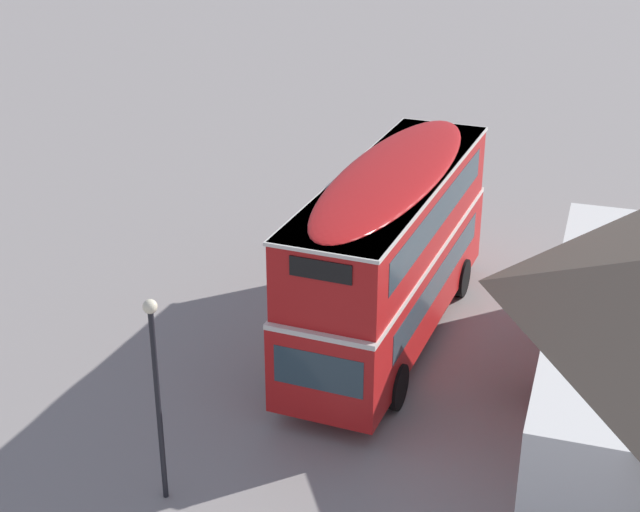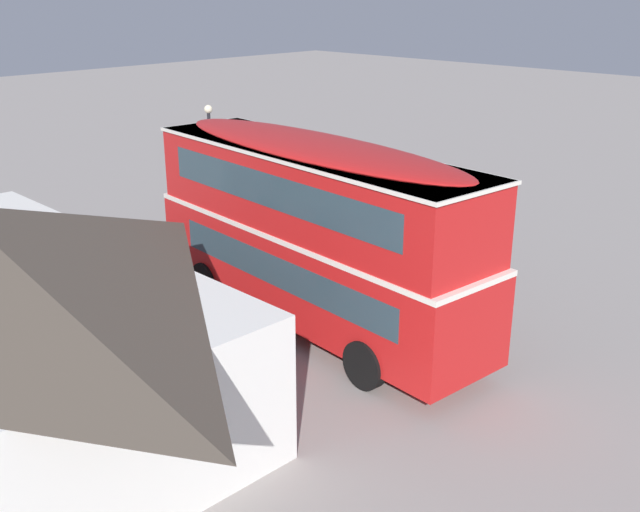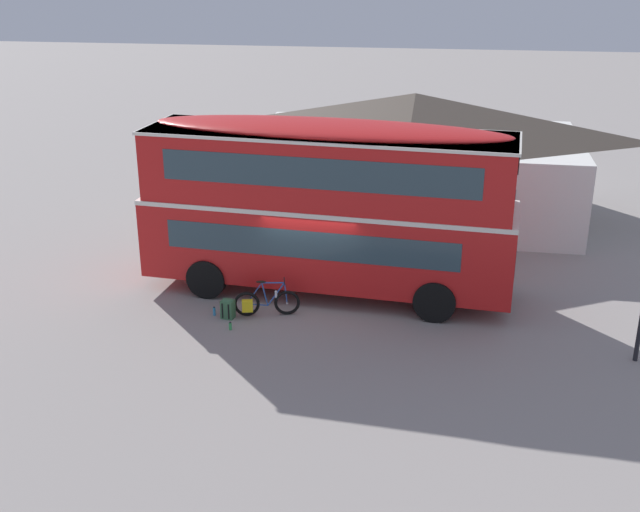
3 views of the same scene
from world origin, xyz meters
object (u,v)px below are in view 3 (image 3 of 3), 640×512
(backpack_on_ground, at_px, (228,308))
(water_bottle_green_metal, at_px, (230,326))
(water_bottle_blue_sports, at_px, (214,311))
(double_decker_bus, at_px, (328,201))
(touring_bicycle, at_px, (265,303))

(backpack_on_ground, xyz_separation_m, water_bottle_green_metal, (0.23, -0.66, -0.19))
(backpack_on_ground, height_order, water_bottle_blue_sports, backpack_on_ground)
(double_decker_bus, height_order, touring_bicycle, double_decker_bus)
(double_decker_bus, bearing_deg, water_bottle_blue_sports, -143.46)
(touring_bicycle, relative_size, water_bottle_blue_sports, 7.05)
(touring_bicycle, distance_m, backpack_on_ground, 0.96)
(touring_bicycle, height_order, water_bottle_green_metal, touring_bicycle)
(double_decker_bus, distance_m, touring_bicycle, 3.22)
(touring_bicycle, xyz_separation_m, water_bottle_blue_sports, (-1.31, -0.19, -0.26))
(double_decker_bus, xyz_separation_m, water_bottle_blue_sports, (-2.70, -2.00, -2.53))
(double_decker_bus, distance_m, water_bottle_green_metal, 4.28)
(backpack_on_ground, bearing_deg, double_decker_bus, 42.31)
(water_bottle_green_metal, bearing_deg, touring_bicycle, 54.04)
(touring_bicycle, xyz_separation_m, backpack_on_ground, (-0.91, -0.28, -0.09))
(double_decker_bus, bearing_deg, touring_bicycle, -127.45)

